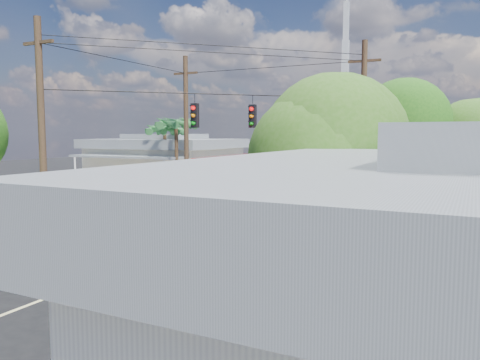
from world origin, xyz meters
The scene contains 13 objects.
ground centered at (0.00, 0.00, 0.00)m, with size 120.00×120.00×0.00m, color black.
sidewalk_nw centered at (-10.88, 10.88, 0.07)m, with size 14.12×14.12×0.14m.
road_markings centered at (0.00, -1.47, 0.01)m, with size 32.00×32.00×0.01m.
building_nw centered at (-12.00, 12.46, 2.22)m, with size 10.80×10.20×4.30m.
radio_tower centered at (0.50, 20.00, 5.64)m, with size 0.80×0.80×17.00m.
tree_ne_front centered at (7.21, 6.76, 4.77)m, with size 4.21×4.14×6.66m.
tree_ne_back centered at (9.81, 8.96, 4.19)m, with size 3.77×3.66×5.82m.
tree_se centered at (7.01, -7.24, 4.04)m, with size 3.67×3.54×5.62m.
palm_nw_front centered at (-7.50, 7.50, 5.04)m, with size 3.01×3.08×5.59m.
palm_nw_back centered at (-9.50, 9.00, 4.67)m, with size 3.01×3.08×5.19m.
utility_poles centered at (-1.58, 1.60, 4.67)m, with size 12.00×10.68×9.00m.
vending_boxes centered at (6.50, 6.20, 0.69)m, with size 1.90×0.50×1.10m.
delivery_truck centered at (1.90, 0.29, 1.80)m, with size 2.66×8.21×3.54m.
Camera 1 is at (10.24, -18.32, 4.45)m, focal length 35.00 mm.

